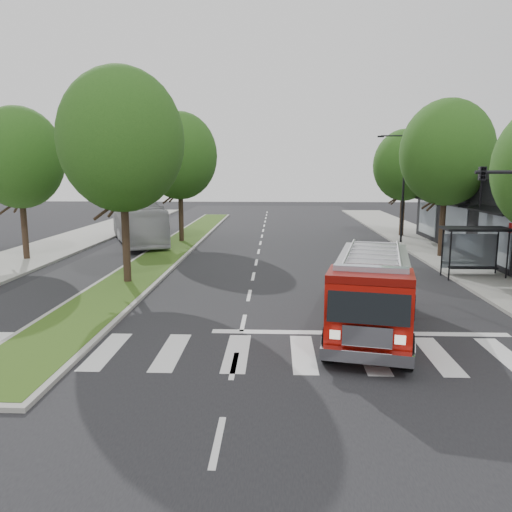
# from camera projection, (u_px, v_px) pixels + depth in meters

# --- Properties ---
(ground) EXTENTS (140.00, 140.00, 0.00)m
(ground) POSITION_uv_depth(u_px,v_px,m) (243.00, 323.00, 18.01)
(ground) COLOR black
(ground) RESTS_ON ground
(sidewalk_right) EXTENTS (5.00, 80.00, 0.15)m
(sidewalk_right) POSITION_uv_depth(u_px,v_px,m) (482.00, 269.00, 27.36)
(sidewalk_right) COLOR gray
(sidewalk_right) RESTS_ON ground
(sidewalk_left) EXTENTS (5.00, 80.00, 0.15)m
(sidewalk_left) POSITION_uv_depth(u_px,v_px,m) (1.00, 266.00, 28.42)
(sidewalk_left) COLOR gray
(sidewalk_left) RESTS_ON ground
(median) EXTENTS (3.00, 50.00, 0.15)m
(median) POSITION_uv_depth(u_px,v_px,m) (177.00, 246.00, 35.96)
(median) COLOR gray
(median) RESTS_ON ground
(bus_shelter) EXTENTS (3.20, 1.60, 2.61)m
(bus_shelter) POSITION_uv_depth(u_px,v_px,m) (474.00, 238.00, 25.25)
(bus_shelter) COLOR black
(bus_shelter) RESTS_ON ground
(tree_right_mid) EXTENTS (5.60, 5.60, 9.72)m
(tree_right_mid) POSITION_uv_depth(u_px,v_px,m) (447.00, 153.00, 30.24)
(tree_right_mid) COLOR black
(tree_right_mid) RESTS_ON ground
(tree_right_far) EXTENTS (5.00, 5.00, 8.73)m
(tree_right_far) POSITION_uv_depth(u_px,v_px,m) (404.00, 165.00, 40.20)
(tree_right_far) COLOR black
(tree_right_far) RESTS_ON ground
(tree_median_near) EXTENTS (5.80, 5.80, 10.16)m
(tree_median_near) POSITION_uv_depth(u_px,v_px,m) (121.00, 140.00, 23.00)
(tree_median_near) COLOR black
(tree_median_near) RESTS_ON ground
(tree_median_far) EXTENTS (5.60, 5.60, 9.72)m
(tree_median_far) POSITION_uv_depth(u_px,v_px,m) (180.00, 156.00, 36.84)
(tree_median_far) COLOR black
(tree_median_far) RESTS_ON ground
(tree_left_mid) EXTENTS (5.20, 5.20, 9.16)m
(tree_left_mid) POSITION_uv_depth(u_px,v_px,m) (19.00, 158.00, 29.33)
(tree_left_mid) COLOR black
(tree_left_mid) RESTS_ON ground
(streetlight_right_far) EXTENTS (2.11, 0.20, 8.00)m
(streetlight_right_far) POSITION_uv_depth(u_px,v_px,m) (401.00, 184.00, 36.54)
(streetlight_right_far) COLOR black
(streetlight_right_far) RESTS_ON ground
(fire_engine) EXTENTS (4.07, 8.44, 2.81)m
(fire_engine) POSITION_uv_depth(u_px,v_px,m) (372.00, 293.00, 16.87)
(fire_engine) COLOR #670A05
(fire_engine) RESTS_ON ground
(city_bus) EXTENTS (6.88, 11.51, 3.17)m
(city_bus) POSITION_uv_depth(u_px,v_px,m) (138.00, 222.00, 37.41)
(city_bus) COLOR #ABAAAF
(city_bus) RESTS_ON ground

